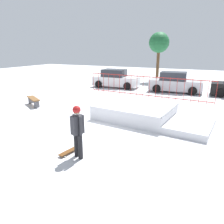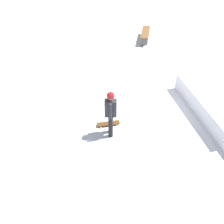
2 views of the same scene
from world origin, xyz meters
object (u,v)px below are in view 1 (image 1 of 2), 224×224
at_px(skate_ramp, 143,114).
at_px(park_bench, 33,100).
at_px(distant_tree, 159,43).
at_px(skateboard, 69,151).
at_px(parked_car_white, 116,79).
at_px(parked_car_silver, 175,83).
at_px(skater, 77,128).

height_order(skate_ramp, park_bench, skate_ramp).
xyz_separation_m(park_bench, distant_tree, (4.30, 13.27, 3.54)).
xyz_separation_m(skateboard, parked_car_white, (-3.97, 12.28, 0.65)).
distance_m(skateboard, distant_tree, 17.87).
height_order(skateboard, distant_tree, distant_tree).
xyz_separation_m(park_bench, parked_car_silver, (7.04, 8.24, 0.37)).
xyz_separation_m(parked_car_white, parked_car_silver, (5.24, 0.10, 0.00)).
xyz_separation_m(skate_ramp, skater, (-0.72, -4.50, 0.69)).
height_order(skate_ramp, distant_tree, distant_tree).
xyz_separation_m(parked_car_white, distant_tree, (2.50, 5.12, 3.17)).
distance_m(skateboard, parked_car_silver, 12.46).
relative_size(skateboard, distant_tree, 0.16).
xyz_separation_m(skater, parked_car_white, (-4.42, 12.35, -0.28)).
height_order(skateboard, parked_car_silver, parked_car_silver).
xyz_separation_m(skate_ramp, parked_car_white, (-5.14, 7.86, 0.41)).
relative_size(skate_ramp, parked_car_silver, 1.34).
height_order(skater, parked_car_silver, skater).
relative_size(skate_ramp, park_bench, 3.55).
bearing_deg(skateboard, skate_ramp, -5.74).
xyz_separation_m(park_bench, parked_car_white, (1.80, 8.14, 0.37)).
distance_m(skater, park_bench, 7.53).
xyz_separation_m(skater, distant_tree, (-1.92, 17.47, 2.89)).
bearing_deg(park_bench, parked_car_silver, 49.52).
bearing_deg(parked_car_silver, park_bench, -134.46).
height_order(skate_ramp, skater, skater).
distance_m(parked_car_white, parked_car_silver, 5.24).
bearing_deg(parked_car_white, distant_tree, 60.64).
height_order(skateboard, parked_car_white, parked_car_white).
distance_m(skate_ramp, parked_car_silver, 7.97).
xyz_separation_m(skater, park_bench, (-6.21, 4.21, -0.65)).
bearing_deg(skate_ramp, skater, -93.61).
relative_size(parked_car_white, parked_car_silver, 1.00).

